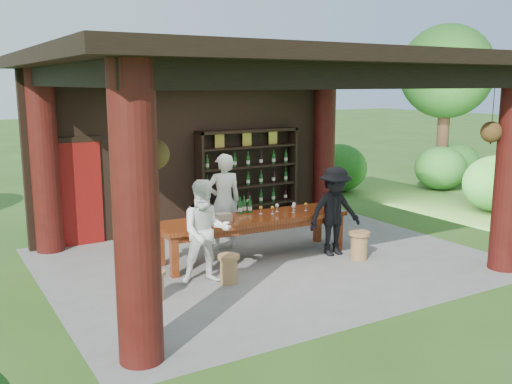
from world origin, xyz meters
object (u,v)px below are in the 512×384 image
wine_shelf (248,177)px  napkin_basket (223,217)px  guest_man (335,211)px  guest_woman (206,232)px  stool_near_right (359,245)px  stool_far_left (155,285)px  tasting_table (253,223)px  stool_near_left (229,268)px  host (224,202)px

wine_shelf → napkin_basket: 2.88m
guest_man → guest_woman: bearing=-172.5°
guest_man → stool_near_right: bearing=-60.5°
stool_far_left → guest_woman: bearing=16.9°
wine_shelf → stool_near_right: (0.40, -3.22, -0.78)m
wine_shelf → tasting_table: bearing=-117.9°
stool_near_left → napkin_basket: size_ratio=1.73×
stool_near_left → guest_man: (2.34, 0.36, 0.56)m
wine_shelf → tasting_table: size_ratio=0.68×
guest_woman → guest_man: (2.62, 0.15, -0.01)m
stool_near_left → guest_woman: bearing=144.0°
tasting_table → guest_man: guest_man is taller
stool_near_left → guest_woman: 0.67m
tasting_table → stool_near_left: tasting_table is taller
stool_near_left → stool_far_left: 1.24m
wine_shelf → napkin_basket: bearing=-128.3°
guest_woman → guest_man: bearing=19.4°
stool_near_right → guest_man: bearing=115.3°
guest_woman → tasting_table: bearing=46.2°
guest_man → wine_shelf: bearing=98.1°
guest_man → napkin_basket: (-1.97, 0.52, 0.02)m
tasting_table → guest_woman: bearing=-149.9°
wine_shelf → stool_near_right: wine_shelf is taller
stool_near_left → napkin_basket: bearing=67.3°
stool_near_left → wine_shelf: bearing=55.5°
stool_near_right → guest_man: 0.73m
stool_near_right → napkin_basket: 2.45m
tasting_table → napkin_basket: bearing=-173.8°
stool_near_left → guest_man: guest_man is taller
wine_shelf → stool_far_left: size_ratio=5.51×
stool_far_left → napkin_basket: (1.61, 0.96, 0.59)m
tasting_table → guest_man: size_ratio=2.17×
napkin_basket → stool_far_left: bearing=-149.1°
stool_near_right → napkin_basket: napkin_basket is taller
guest_woman → napkin_basket: bearing=62.0°
wine_shelf → stool_far_left: wine_shelf is taller
stool_near_left → napkin_basket: napkin_basket is taller
tasting_table → stool_far_left: size_ratio=8.11×
napkin_basket → guest_man: bearing=-14.8°
stool_near_right → host: (-1.73, 1.81, 0.63)m
wine_shelf → guest_woman: (-2.43, -2.93, -0.24)m
stool_far_left → host: 2.82m
stool_near_left → guest_man: bearing=8.6°
stool_far_left → stool_near_left: bearing=3.9°
stool_near_left → stool_near_right: (2.55, -0.08, 0.02)m
stool_near_right → stool_near_left: bearing=178.1°
stool_near_left → host: size_ratio=0.25×
stool_far_left → napkin_basket: size_ratio=1.65×
wine_shelf → stool_near_right: size_ratio=4.77×
stool_near_left → host: (0.82, 1.73, 0.66)m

